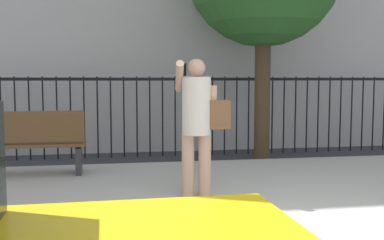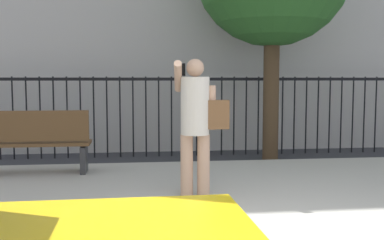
{
  "view_description": "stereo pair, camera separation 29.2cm",
  "coord_description": "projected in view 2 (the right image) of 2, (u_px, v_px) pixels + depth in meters",
  "views": [
    {
      "loc": [
        -1.67,
        -3.39,
        1.55
      ],
      "look_at": [
        -0.67,
        2.33,
        1.04
      ],
      "focal_mm": 43.8,
      "sensor_mm": 36.0,
      "label": 1
    },
    {
      "loc": [
        -1.38,
        -3.44,
        1.55
      ],
      "look_at": [
        -0.67,
        2.33,
        1.04
      ],
      "focal_mm": 43.8,
      "sensor_mm": 36.0,
      "label": 2
    }
  ],
  "objects": [
    {
      "name": "sidewalk",
      "position": [
        246.0,
        197.0,
        5.87
      ],
      "size": [
        28.0,
        4.4,
        0.15
      ],
      "primitive_type": "cube",
      "color": "#B2ADA3",
      "rests_on": "ground"
    },
    {
      "name": "iron_fence",
      "position": [
        203.0,
        105.0,
        9.45
      ],
      "size": [
        12.03,
        0.04,
        1.6
      ],
      "color": "black",
      "rests_on": "ground"
    },
    {
      "name": "pedestrian_on_phone",
      "position": [
        197.0,
        117.0,
        5.53
      ],
      "size": [
        0.68,
        0.48,
        1.64
      ],
      "color": "tan",
      "rests_on": "sidewalk"
    },
    {
      "name": "street_bench",
      "position": [
        34.0,
        141.0,
        6.85
      ],
      "size": [
        1.6,
        0.45,
        0.95
      ],
      "color": "brown",
      "rests_on": "sidewalk"
    }
  ]
}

